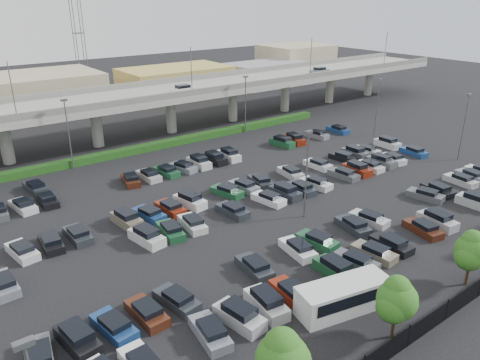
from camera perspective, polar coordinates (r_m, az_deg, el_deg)
The scene contains 10 objects.
ground at distance 60.17m, azimuth 2.50°, elevation -1.76°, with size 280.00×280.00×0.00m, color black.
overpass at distance 83.94m, azimuth -11.71°, elevation 9.69°, with size 150.00×13.00×15.80m.
hedge at distance 79.62m, azimuth -8.99°, elevation 4.43°, with size 66.00×1.60×1.10m, color #113810.
fence at distance 44.53m, azimuth 26.47°, elevation -12.20°, with size 70.00×0.10×2.00m.
tree_row at distance 44.34m, azimuth 25.83°, elevation -8.26°, with size 65.07×3.66×5.94m.
shuttle_bus at distance 39.83m, azimuth 12.48°, elevation -13.58°, with size 8.34×4.31×2.55m.
parked_cars at distance 56.72m, azimuth 3.64°, elevation -2.66°, with size 62.96×41.63×1.67m.
light_poles at distance 57.07m, azimuth -1.89°, elevation 3.62°, with size 66.90×48.38×10.30m.
distant_buildings at distance 116.35m, azimuth -12.47°, elevation 11.36°, with size 138.00×24.00×9.00m.
comm_tower at distance 123.11m, azimuth -19.15°, elevation 16.85°, with size 2.40×2.40×30.00m.
Camera 1 is at (-35.15, -42.40, 24.23)m, focal length 35.00 mm.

